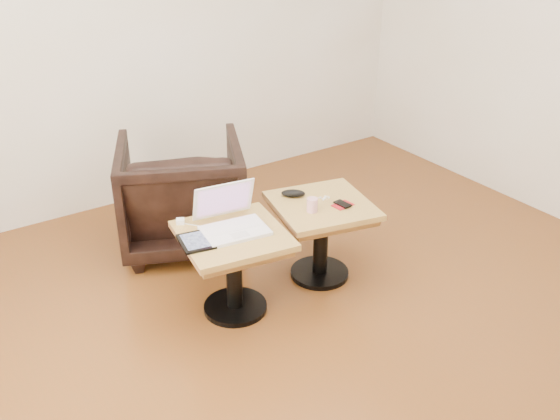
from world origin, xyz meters
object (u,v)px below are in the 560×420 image
armchair (182,194)px  striped_cup (312,205)px  side_table_right (321,222)px  side_table_left (233,253)px  laptop (231,220)px

armchair → striped_cup: bearing=139.1°
side_table_right → striped_cup: striped_cup is taller
armchair → side_table_left: bearing=107.6°
side_table_left → armchair: 0.86m
laptop → striped_cup: laptop is taller
side_table_left → striped_cup: (0.51, -0.04, 0.17)m
side_table_left → side_table_right: 0.63m
laptop → armchair: laptop is taller
side_table_left → side_table_right: (0.63, 0.02, 0.00)m
side_table_left → laptop: (0.02, 0.05, 0.18)m
armchair → laptop: bearing=108.8°
side_table_left → side_table_right: bearing=10.0°
laptop → side_table_left: bearing=-106.7°
side_table_left → side_table_right: same height
armchair → side_table_right: bearing=146.3°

